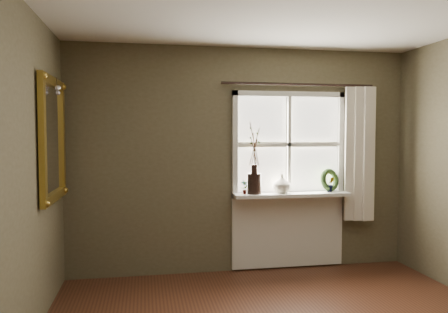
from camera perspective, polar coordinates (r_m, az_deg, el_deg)
name	(u,v)px	position (r m, az deg, el deg)	size (l,w,h in m)	color
wall_back	(242,160)	(5.13, 2.34, -0.44)	(4.00, 0.10, 2.60)	brown
window_frame	(289,144)	(5.20, 8.44, 1.57)	(1.36, 0.06, 1.24)	silver
window_sill	(291,195)	(5.15, 8.79, -4.94)	(1.36, 0.26, 0.04)	silver
window_apron	(288,230)	(5.33, 8.35, -9.47)	(1.36, 0.04, 0.88)	silver
dark_jug	(254,184)	(5.00, 3.97, -3.54)	(0.16, 0.16, 0.24)	black
cream_vase	(282,184)	(5.09, 7.56, -3.54)	(0.21, 0.21, 0.22)	beige
wreath	(329,183)	(5.35, 13.61, -3.33)	(0.28, 0.28, 0.07)	#263E1B
potted_plant_left	(244,187)	(4.98, 2.68, -4.02)	(0.08, 0.06, 0.16)	#263E1B
potted_plant_right	(330,184)	(5.31, 13.71, -3.54)	(0.10, 0.08, 0.18)	#263E1B
curtain	(359,154)	(5.45, 17.17, 0.32)	(0.36, 0.12, 1.59)	beige
curtain_rod	(299,84)	(5.21, 9.77, 9.27)	(0.03, 0.03, 1.84)	black
gilt_mirror	(53,139)	(4.36, -21.46, 2.13)	(0.10, 0.96, 1.15)	white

